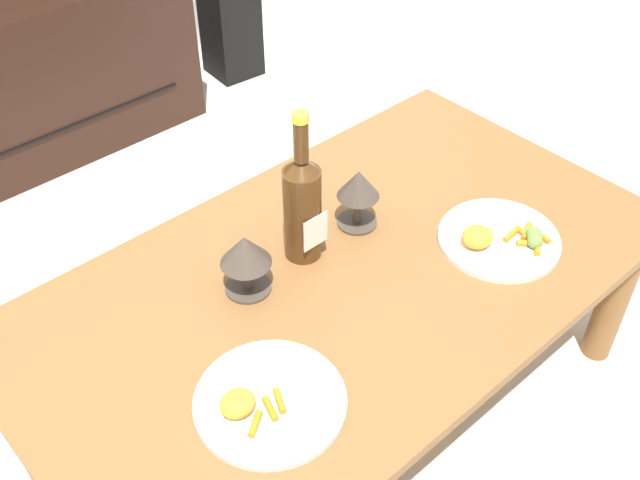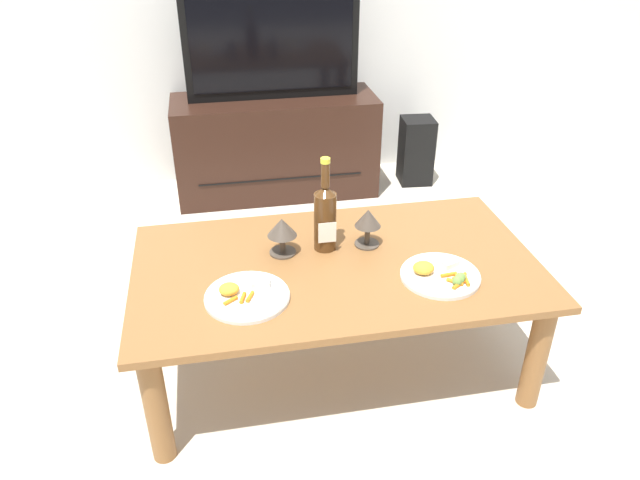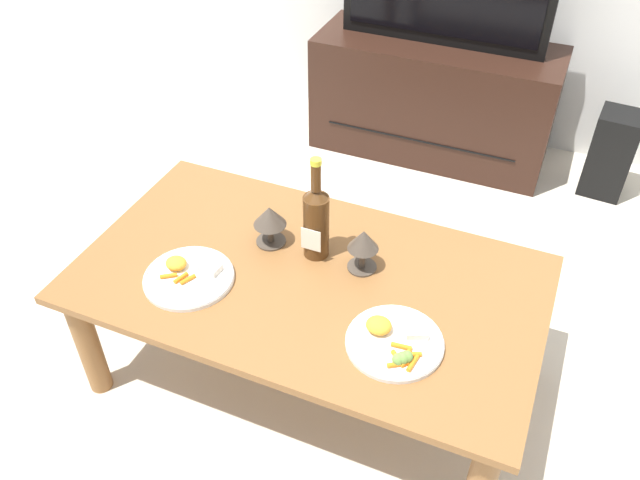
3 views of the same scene
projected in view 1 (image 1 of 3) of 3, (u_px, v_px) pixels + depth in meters
The scene contains 9 objects.
ground_plane at pixel (340, 406), 1.76m from camera, with size 6.40×6.40×0.00m, color beige.
dining_table at pixel (343, 297), 1.52m from camera, with size 1.32×0.74×0.43m.
tv_stand at pixel (22, 76), 2.39m from camera, with size 1.08×0.41×0.54m.
floor_speaker at pixel (231, 27), 2.83m from camera, with size 0.18×0.18×0.38m, color black.
wine_bottle at pixel (302, 204), 1.44m from camera, with size 0.08×0.08×0.33m.
goblet_left at pixel (245, 254), 1.38m from camera, with size 0.10×0.10×0.13m.
goblet_right at pixel (358, 188), 1.53m from camera, with size 0.09×0.09×0.14m.
dinner_plate_left at pixel (268, 400), 1.23m from camera, with size 0.26×0.26×0.05m.
dinner_plate_right at pixel (500, 237), 1.54m from camera, with size 0.25×0.25×0.05m.
Camera 1 is at (-0.74, -0.76, 1.46)m, focal length 42.07 mm.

